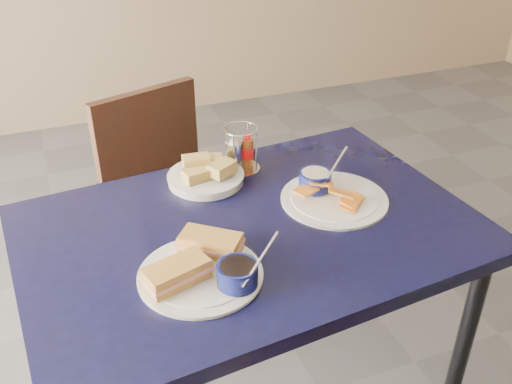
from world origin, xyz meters
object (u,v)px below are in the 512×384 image
object	(u,v)px
sandwich_plate	(204,266)
dining_table	(251,248)
chair_far	(172,190)
bread_basket	(206,174)
plantain_plate	(328,192)
condiment_caddy	(240,152)

from	to	relation	value
sandwich_plate	dining_table	bearing A→B (deg)	41.24
chair_far	bread_basket	distance (m)	0.50
sandwich_plate	plantain_plate	bearing A→B (deg)	25.43
chair_far	condiment_caddy	bearing A→B (deg)	-70.87
plantain_plate	bread_basket	size ratio (longest dim) A/B	1.35
condiment_caddy	chair_far	bearing A→B (deg)	109.13
dining_table	chair_far	bearing A→B (deg)	95.06
sandwich_plate	condiment_caddy	distance (m)	0.49
plantain_plate	sandwich_plate	bearing A→B (deg)	-154.57
dining_table	sandwich_plate	world-z (taller)	sandwich_plate
dining_table	plantain_plate	bearing A→B (deg)	11.55
chair_far	plantain_plate	size ratio (longest dim) A/B	2.94
dining_table	chair_far	world-z (taller)	chair_far
sandwich_plate	plantain_plate	xyz separation A→B (m)	(0.41, 0.19, -0.01)
dining_table	condiment_caddy	distance (m)	0.32
dining_table	chair_far	xyz separation A→B (m)	(-0.06, 0.67, -0.19)
sandwich_plate	plantain_plate	world-z (taller)	same
bread_basket	condiment_caddy	distance (m)	0.12
dining_table	plantain_plate	xyz separation A→B (m)	(0.24, 0.05, 0.09)
dining_table	plantain_plate	size ratio (longest dim) A/B	4.12
chair_far	bread_basket	xyz separation A→B (m)	(0.02, -0.41, 0.29)
chair_far	condiment_caddy	world-z (taller)	condiment_caddy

